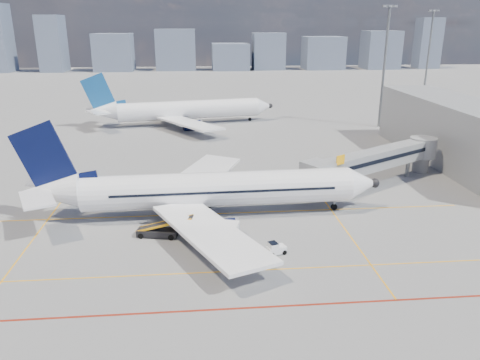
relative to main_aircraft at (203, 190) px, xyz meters
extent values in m
plane|color=gray|center=(1.69, -7.52, -3.22)|extent=(420.00, 420.00, 0.00)
cube|color=#FFA80D|center=(1.69, 0.48, -3.21)|extent=(60.00, 0.18, 0.01)
cube|color=#FFA80D|center=(1.69, -13.52, -3.21)|extent=(80.00, 0.15, 0.01)
cube|color=#FFA80D|center=(15.69, -5.52, -3.21)|extent=(0.15, 28.00, 0.01)
cube|color=#FFA80D|center=(-18.31, 0.48, -3.21)|extent=(0.15, 30.00, 0.01)
cube|color=maroon|center=(1.69, -19.52, -3.21)|extent=(90.00, 0.25, 0.01)
cube|color=#9B9FA4|center=(23.94, 8.63, 0.68)|extent=(20.84, 13.93, 2.60)
cube|color=black|center=(23.94, 8.63, 0.88)|extent=(20.52, 13.82, 0.55)
cube|color=#9B9FA4|center=(14.39, 2.98, 0.68)|extent=(4.49, 4.56, 3.00)
cube|color=black|center=(18.69, 5.28, -2.87)|extent=(2.20, 1.00, 0.70)
cylinder|color=slate|center=(18.69, 5.28, -1.52)|extent=(0.56, 0.56, 2.70)
cylinder|color=slate|center=(30.69, 12.48, -1.27)|extent=(0.60, 0.60, 3.90)
cylinder|color=#9B9FA4|center=(33.69, 14.48, 0.68)|extent=(4.00, 4.00, 3.00)
cylinder|color=gray|center=(33.69, 14.48, -1.27)|extent=(2.40, 2.40, 3.90)
cube|color=#FFA80D|center=(17.19, 2.78, 2.48)|extent=(1.26, 0.82, 1.20)
cube|color=#9B9FA4|center=(41.69, 18.48, 1.78)|extent=(10.00, 42.00, 10.00)
cube|color=black|center=(36.89, 18.48, 1.78)|extent=(0.25, 40.00, 4.50)
cylinder|color=slate|center=(39.69, 47.48, 9.28)|extent=(0.56, 0.56, 25.00)
cube|color=slate|center=(39.69, 47.48, 21.98)|extent=(3.20, 0.40, 0.50)
cube|color=#A6A7AD|center=(38.49, 47.23, 21.98)|extent=(0.60, 0.15, 0.35)
cube|color=#A6A7AD|center=(39.69, 47.23, 21.98)|extent=(0.60, 0.15, 0.35)
cube|color=#A6A7AD|center=(40.89, 47.23, 21.98)|extent=(0.60, 0.15, 0.35)
cylinder|color=slate|center=(66.69, 82.48, 9.28)|extent=(0.56, 0.56, 25.00)
cube|color=slate|center=(66.69, 82.48, 21.98)|extent=(3.20, 0.40, 0.50)
cube|color=#A6A7AD|center=(65.49, 82.23, 21.98)|extent=(0.60, 0.15, 0.35)
cube|color=#A6A7AD|center=(66.69, 82.23, 21.98)|extent=(0.60, 0.15, 0.35)
cube|color=#A6A7AD|center=(67.89, 82.23, 21.98)|extent=(0.60, 0.15, 0.35)
cube|color=slate|center=(-67.25, 182.48, 9.49)|extent=(10.27, 15.12, 25.41)
cube|color=slate|center=(-39.49, 182.48, 5.38)|extent=(17.80, 15.25, 17.20)
cube|color=slate|center=(-10.17, 182.48, 6.40)|extent=(18.81, 9.72, 19.23)
cube|color=slate|center=(16.13, 182.48, 3.04)|extent=(17.64, 15.58, 12.52)
cube|color=slate|center=(34.85, 182.48, 5.48)|extent=(15.18, 11.95, 17.39)
cube|color=slate|center=(62.17, 182.48, 4.58)|extent=(19.03, 15.32, 15.60)
cube|color=slate|center=(91.35, 182.48, 5.90)|extent=(16.64, 14.90, 18.24)
cube|color=slate|center=(115.49, 182.48, 9.01)|extent=(11.03, 9.24, 24.45)
cylinder|color=white|center=(1.84, 0.05, 0.08)|extent=(31.67, 4.92, 4.10)
cone|color=white|center=(19.51, 0.51, 0.08)|extent=(3.89, 4.20, 4.10)
sphere|color=black|center=(20.98, 0.54, 0.08)|extent=(1.19, 1.19, 1.16)
cone|color=white|center=(-17.31, -0.45, 0.66)|extent=(6.84, 4.28, 4.10)
cube|color=black|center=(18.14, 0.47, 0.66)|extent=(1.62, 1.62, 0.47)
cube|color=white|center=(0.01, 9.48, -1.05)|extent=(11.71, 18.14, 0.61)
cube|color=white|center=(0.50, -9.46, -1.05)|extent=(12.42, 18.04, 0.61)
cylinder|color=#070E37|center=(1.15, 6.14, -2.36)|extent=(3.85, 2.52, 2.42)
cylinder|color=#070E37|center=(1.47, -6.07, -2.36)|extent=(3.85, 2.52, 2.42)
cylinder|color=#A6A7AD|center=(3.15, 6.19, -2.36)|extent=(0.43, 2.49, 2.48)
cylinder|color=#A6A7AD|center=(3.47, -6.02, -2.36)|extent=(0.43, 2.49, 2.48)
cube|color=#070E37|center=(-17.31, -0.45, 4.29)|extent=(7.22, 0.52, 8.97)
cube|color=#070E37|center=(-14.79, -0.38, 1.77)|extent=(5.94, 0.47, 2.26)
cube|color=white|center=(-17.82, 2.91, 1.03)|extent=(5.02, 6.63, 0.23)
cube|color=white|center=(-17.65, -3.83, 1.03)|extent=(5.24, 6.66, 0.23)
cylinder|color=slate|center=(16.04, 0.42, -2.32)|extent=(0.29, 0.29, 1.80)
cylinder|color=black|center=(16.04, 0.42, -2.84)|extent=(0.77, 0.30, 0.76)
cylinder|color=slate|center=(0.71, 2.76, -2.42)|extent=(0.33, 0.33, 1.60)
cylinder|color=black|center=(0.71, 2.76, -2.72)|extent=(1.02, 0.68, 1.00)
cylinder|color=slate|center=(0.86, -2.72, -2.42)|extent=(0.33, 0.33, 1.60)
cylinder|color=black|center=(0.86, -2.72, -2.72)|extent=(1.02, 0.68, 1.00)
cube|color=black|center=(2.31, 2.09, 0.40)|extent=(25.88, 0.77, 0.27)
cube|color=black|center=(2.42, -1.97, 0.40)|extent=(25.88, 0.77, 0.27)
cylinder|color=white|center=(-2.27, 53.93, 0.08)|extent=(32.00, 9.62, 4.13)
cone|color=white|center=(15.24, 57.05, 0.08)|extent=(4.48, 4.73, 4.13)
sphere|color=black|center=(16.70, 57.31, 0.08)|extent=(1.35, 1.35, 1.16)
cone|color=white|center=(-21.25, 50.56, 0.67)|extent=(7.39, 5.25, 4.13)
cube|color=black|center=(13.88, 56.81, 0.67)|extent=(1.84, 1.84, 0.48)
cube|color=white|center=(-5.51, 63.04, -1.05)|extent=(9.56, 18.28, 0.61)
cube|color=white|center=(-2.17, 44.27, -1.05)|extent=(14.36, 17.56, 0.61)
cylinder|color=#070E37|center=(-3.87, 59.89, -2.38)|extent=(4.18, 3.06, 2.44)
cylinder|color=#070E37|center=(-1.72, 47.80, -2.38)|extent=(4.18, 3.06, 2.44)
cylinder|color=#A6A7AD|center=(-1.89, 60.24, -2.38)|extent=(0.80, 2.53, 2.50)
cylinder|color=#A6A7AD|center=(0.26, 48.15, -2.38)|extent=(0.80, 2.53, 2.50)
cube|color=#144B89|center=(-21.25, 50.56, 4.32)|extent=(7.20, 1.60, 9.03)
cube|color=#144B89|center=(-18.75, 51.01, 1.78)|extent=(5.94, 1.36, 2.28)
cube|color=white|center=(-22.26, 53.82, 1.04)|extent=(4.33, 6.46, 0.23)
cube|color=white|center=(-21.07, 47.15, 1.04)|extent=(5.84, 6.71, 0.23)
cylinder|color=black|center=(-3.80, 56.46, -2.72)|extent=(1.10, 0.81, 1.00)
cylinder|color=black|center=(-2.84, 51.04, -2.72)|extent=(1.10, 0.81, 1.00)
cylinder|color=black|center=(11.80, 56.44, -2.84)|extent=(0.80, 0.41, 0.76)
cube|color=white|center=(7.01, -10.46, -2.74)|extent=(2.14, 1.60, 0.69)
cube|color=white|center=(6.68, -10.57, -2.22)|extent=(1.14, 1.22, 0.52)
cube|color=black|center=(6.68, -10.57, -2.05)|extent=(1.05, 1.15, 0.30)
cylinder|color=black|center=(6.51, -11.13, -2.98)|extent=(0.52, 0.34, 0.48)
cylinder|color=black|center=(6.20, -10.23, -2.98)|extent=(0.52, 0.34, 0.48)
cylinder|color=black|center=(7.82, -10.68, -2.98)|extent=(0.52, 0.34, 0.48)
cylinder|color=black|center=(7.51, -9.78, -2.98)|extent=(0.52, 0.34, 0.48)
cube|color=black|center=(1.63, -7.18, -2.86)|extent=(4.36, 2.81, 0.20)
cube|color=white|center=(0.66, -6.91, -1.87)|extent=(2.12, 2.08, 1.73)
cube|color=white|center=(2.60, -7.45, -1.87)|extent=(2.12, 2.08, 1.73)
cylinder|color=black|center=(-0.09, -7.52, -3.04)|extent=(0.39, 0.25, 0.36)
cylinder|color=black|center=(0.33, -6.01, -3.04)|extent=(0.39, 0.25, 0.36)
cylinder|color=black|center=(2.92, -8.36, -3.04)|extent=(0.39, 0.25, 0.36)
cylinder|color=black|center=(3.35, -6.85, -3.04)|extent=(0.39, 0.25, 0.36)
cube|color=black|center=(-5.08, -5.31, -2.75)|extent=(4.54, 2.35, 0.72)
cube|color=black|center=(-4.27, -5.47, -1.67)|extent=(6.26, 2.21, 1.90)
cube|color=#FFA80D|center=(-4.16, -4.91, -1.67)|extent=(6.10, 1.28, 1.98)
cube|color=#FFA80D|center=(-4.38, -6.02, -1.67)|extent=(6.10, 1.28, 1.98)
cylinder|color=black|center=(-6.83, -5.70, -2.91)|extent=(0.65, 0.36, 0.62)
cylinder|color=black|center=(-6.55, -4.28, -2.91)|extent=(0.65, 0.36, 0.62)
cylinder|color=black|center=(-3.60, -6.33, -2.91)|extent=(0.65, 0.36, 0.62)
cylinder|color=black|center=(-3.32, -4.92, -2.91)|extent=(0.65, 0.36, 0.62)
imported|color=yellow|center=(4.47, -10.27, -2.45)|extent=(0.58, 0.66, 1.53)
camera|label=1|loc=(-0.36, -51.90, 18.72)|focal=35.00mm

